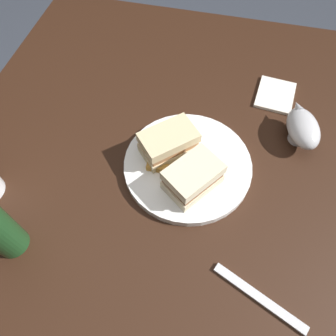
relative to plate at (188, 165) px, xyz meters
name	(u,v)px	position (x,y,z in m)	size (l,w,h in m)	color
ground_plane	(157,271)	(0.06, -0.07, -0.74)	(6.00, 6.00, 0.00)	#333842
dining_table	(154,240)	(0.06, -0.07, -0.37)	(1.26, 0.95, 0.73)	black
plate	(188,165)	(0.00, 0.00, 0.00)	(0.28, 0.28, 0.02)	white
sandwich_half_left	(169,143)	(-0.02, -0.05, 0.04)	(0.13, 0.13, 0.06)	beige
sandwich_half_right	(193,177)	(0.05, 0.02, 0.04)	(0.13, 0.12, 0.06)	beige
potato_wedge_front	(183,181)	(0.05, 0.00, 0.02)	(0.05, 0.02, 0.02)	#B77F33
potato_wedge_middle	(162,156)	(0.00, -0.06, 0.02)	(0.04, 0.02, 0.02)	#B77F33
potato_wedge_back	(153,154)	(0.00, -0.08, 0.02)	(0.05, 0.02, 0.02)	#AD702D
potato_wedge_left_edge	(178,182)	(0.06, -0.01, 0.02)	(0.05, 0.02, 0.02)	gold
potato_wedge_right_edge	(178,181)	(0.05, -0.01, 0.02)	(0.04, 0.02, 0.02)	gold
potato_wedge_stray	(158,168)	(0.03, -0.06, 0.02)	(0.05, 0.02, 0.01)	#B77F33
gravy_boat	(303,128)	(-0.14, 0.23, 0.03)	(0.13, 0.10, 0.07)	#B7B7BC
napkin	(275,95)	(-0.26, 0.17, 0.00)	(0.11, 0.09, 0.01)	silver
fork	(259,298)	(0.24, 0.18, -0.01)	(0.18, 0.02, 0.01)	silver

